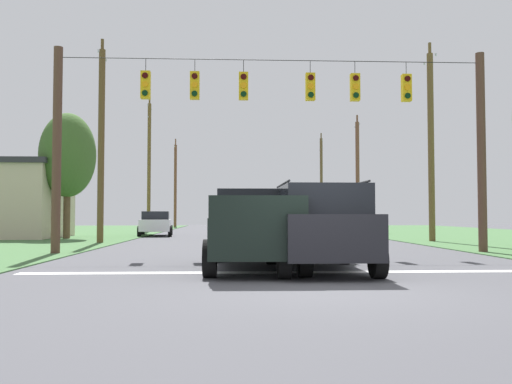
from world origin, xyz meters
name	(u,v)px	position (x,y,z in m)	size (l,w,h in m)	color
ground_plane	(320,290)	(0.00, 0.00, 0.00)	(120.00, 120.00, 0.00)	#47474C
stop_bar_stripe	(299,272)	(0.00, 2.86, 0.00)	(12.70, 0.45, 0.01)	white
lane_dash_0	(277,253)	(0.00, 8.86, 0.00)	(0.15, 2.50, 0.01)	white
lane_dash_1	(263,242)	(0.00, 16.29, 0.00)	(0.15, 2.50, 0.01)	white
lane_dash_2	(258,237)	(0.00, 21.60, 0.00)	(0.15, 2.50, 0.01)	white
overhead_signal_span	(274,133)	(-0.08, 8.89, 4.13)	(14.97, 0.31, 7.03)	brown
pickup_truck	(255,229)	(-0.96, 3.84, 0.97)	(2.38, 5.44, 1.95)	black
suv_black	(318,226)	(0.50, 3.18, 1.06)	(2.22, 4.81, 2.05)	black
distant_car_crossing_white	(156,223)	(-6.25, 24.26, 0.79)	(2.33, 4.45, 1.52)	silver
utility_pole_mid_right	(431,144)	(8.25, 16.29, 4.78)	(0.30, 1.59, 9.83)	brown
utility_pole_far_right	(358,175)	(8.32, 31.85, 4.43)	(0.30, 1.59, 9.13)	brown
utility_pole_near_left	(321,180)	(8.09, 47.28, 5.02)	(0.30, 1.91, 10.07)	brown
utility_pole_far_left	(101,143)	(-7.61, 15.69, 4.67)	(0.30, 1.52, 9.56)	brown
utility_pole_distant_right	(149,163)	(-8.02, 32.92, 5.38)	(0.28, 1.91, 10.84)	brown
utility_pole_distant_left	(175,184)	(-7.52, 48.03, 4.55)	(0.30, 1.76, 9.45)	brown
tree_roadside_far_right	(68,156)	(-10.48, 20.11, 4.54)	(3.01, 3.01, 6.87)	brown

